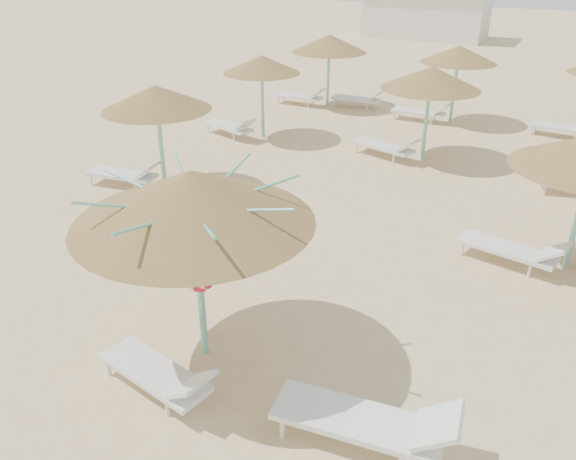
% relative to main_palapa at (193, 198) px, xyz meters
% --- Properties ---
extents(ground, '(120.00, 120.00, 0.00)m').
position_rel_main_palapa_xyz_m(ground, '(0.32, 0.14, -2.65)').
color(ground, '#E1C289').
rests_on(ground, ground).
extents(main_palapa, '(3.40, 3.40, 3.05)m').
position_rel_main_palapa_xyz_m(main_palapa, '(0.00, 0.00, 0.00)').
color(main_palapa, '#74CAB2').
rests_on(main_palapa, ground).
extents(lounger_main_a, '(2.04, 0.96, 0.71)m').
position_rel_main_palapa_xyz_m(lounger_main_a, '(-0.03, -1.03, -2.31)').
color(lounger_main_a, silver).
rests_on(lounger_main_a, ground).
extents(lounger_main_b, '(2.38, 0.92, 0.84)m').
position_rel_main_palapa_xyz_m(lounger_main_b, '(2.90, -0.60, -2.25)').
color(lounger_main_b, silver).
rests_on(lounger_main_b, ground).
extents(palapa_field, '(18.83, 12.85, 2.73)m').
position_rel_main_palapa_xyz_m(palapa_field, '(2.28, 10.01, -0.33)').
color(palapa_field, '#74CAB2').
rests_on(palapa_field, ground).
extents(service_hut, '(8.40, 4.40, 3.25)m').
position_rel_main_palapa_xyz_m(service_hut, '(-5.68, 35.14, -1.01)').
color(service_hut, silver).
rests_on(service_hut, ground).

